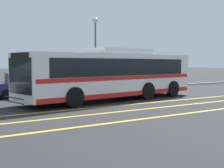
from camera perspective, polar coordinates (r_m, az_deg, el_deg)
The scene contains 8 objects.
ground_plane at distance 17.89m, azimuth -1.47°, elevation -2.97°, with size 220.00×220.00×0.00m, color #262628.
lane_strip_0 at distance 16.24m, azimuth 4.29°, elevation -3.66°, with size 0.20×31.20×0.01m, color gold.
lane_strip_1 at distance 14.98m, azimuth 8.19°, elevation -4.32°, with size 0.20×31.20×0.01m, color gold.
lane_strip_2 at distance 13.61m, azimuth 13.68°, elevation -5.22°, with size 0.20×31.20×0.01m, color gold.
curb_strip at distance 23.28m, azimuth -8.26°, elevation -1.24°, with size 39.20×0.36×0.15m, color #99999E.
transit_bus at distance 17.92m, azimuth 0.04°, elevation 1.88°, with size 11.71×4.08×2.94m.
parked_car_1 at distance 20.36m, azimuth -15.77°, elevation -0.18°, with size 4.39×2.08×1.49m.
street_lamp at distance 25.65m, azimuth -3.05°, elevation 8.01°, with size 0.44×0.44×5.82m.
Camera 1 is at (-9.42, -15.06, 2.12)m, focal length 50.00 mm.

